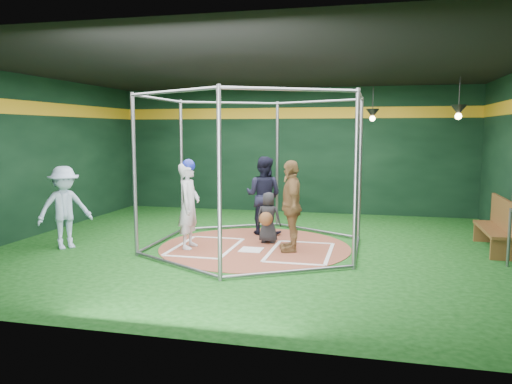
% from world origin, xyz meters
% --- Properties ---
extents(room_shell, '(10.10, 9.10, 3.53)m').
position_xyz_m(room_shell, '(0.00, 0.01, 1.75)').
color(room_shell, '#0E3D0E').
rests_on(room_shell, ground).
extents(clay_disc, '(3.80, 3.80, 0.01)m').
position_xyz_m(clay_disc, '(0.00, 0.00, 0.01)').
color(clay_disc, brown).
rests_on(clay_disc, ground).
extents(home_plate, '(0.43, 0.43, 0.01)m').
position_xyz_m(home_plate, '(0.00, -0.30, 0.02)').
color(home_plate, white).
rests_on(home_plate, clay_disc).
extents(batter_box_left, '(1.17, 1.77, 0.01)m').
position_xyz_m(batter_box_left, '(-0.95, -0.25, 0.02)').
color(batter_box_left, white).
rests_on(batter_box_left, clay_disc).
extents(batter_box_right, '(1.17, 1.77, 0.01)m').
position_xyz_m(batter_box_right, '(0.95, -0.25, 0.02)').
color(batter_box_right, white).
rests_on(batter_box_right, clay_disc).
extents(batting_cage, '(4.05, 4.67, 3.00)m').
position_xyz_m(batting_cage, '(-0.00, -0.00, 1.50)').
color(batting_cage, gray).
rests_on(batting_cage, ground).
extents(pendant_lamp_near, '(0.34, 0.34, 0.90)m').
position_xyz_m(pendant_lamp_near, '(2.20, 3.60, 2.74)').
color(pendant_lamp_near, black).
rests_on(pendant_lamp_near, room_shell).
extents(pendant_lamp_far, '(0.34, 0.34, 0.90)m').
position_xyz_m(pendant_lamp_far, '(4.00, 2.00, 2.74)').
color(pendant_lamp_far, black).
rests_on(pendant_lamp_far, room_shell).
extents(batter_figure, '(0.42, 0.63, 1.76)m').
position_xyz_m(batter_figure, '(-1.23, -0.39, 0.89)').
color(batter_figure, silver).
rests_on(batter_figure, clay_disc).
extents(visitor_leopard, '(0.69, 1.10, 1.75)m').
position_xyz_m(visitor_leopard, '(0.75, -0.15, 0.89)').
color(visitor_leopard, '#A97F48').
rests_on(visitor_leopard, clay_disc).
extents(catcher_figure, '(0.52, 0.56, 1.05)m').
position_xyz_m(catcher_figure, '(0.18, 0.41, 0.54)').
color(catcher_figure, black).
rests_on(catcher_figure, clay_disc).
extents(umpire, '(0.94, 0.78, 1.74)m').
position_xyz_m(umpire, '(-0.11, 1.27, 0.88)').
color(umpire, black).
rests_on(umpire, clay_disc).
extents(bystander_blue, '(1.14, 1.20, 1.63)m').
position_xyz_m(bystander_blue, '(-3.62, -0.94, 0.81)').
color(bystander_blue, '#AAC4E2').
rests_on(bystander_blue, ground).
extents(dugout_bench, '(0.41, 1.76, 1.03)m').
position_xyz_m(dugout_bench, '(4.63, 0.82, 0.52)').
color(dugout_bench, brown).
rests_on(dugout_bench, ground).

